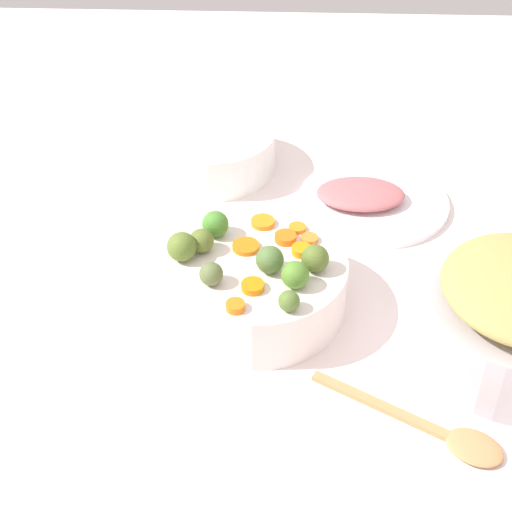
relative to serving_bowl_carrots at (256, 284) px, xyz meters
name	(u,v)px	position (x,y,z in m)	size (l,w,h in m)	color
tabletop	(250,314)	(0.01, 0.01, -0.05)	(2.40, 2.40, 0.02)	white
serving_bowl_carrots	(256,284)	(0.00, 0.00, 0.00)	(0.27, 0.27, 0.09)	white
carrot_slice_0	(297,228)	(-0.06, -0.08, 0.05)	(0.03, 0.03, 0.01)	orange
carrot_slice_1	(246,246)	(0.02, -0.03, 0.05)	(0.04, 0.04, 0.01)	orange
carrot_slice_2	(285,238)	(-0.04, -0.05, 0.05)	(0.03, 0.03, 0.01)	orange
carrot_slice_3	(235,306)	(0.02, 0.10, 0.05)	(0.03, 0.03, 0.01)	orange
carrot_slice_4	(310,239)	(-0.08, -0.05, 0.05)	(0.03, 0.03, 0.01)	orange
carrot_slice_5	(253,286)	(0.00, 0.06, 0.05)	(0.03, 0.03, 0.01)	orange
carrot_slice_6	(301,250)	(-0.07, -0.02, 0.05)	(0.03, 0.03, 0.01)	orange
carrot_slice_7	(263,222)	(-0.01, -0.09, 0.05)	(0.04, 0.04, 0.01)	orange
brussels_sprout_0	(289,301)	(-0.05, 0.10, 0.06)	(0.03, 0.03, 0.03)	#547330
brussels_sprout_1	(315,258)	(-0.08, 0.01, 0.06)	(0.04, 0.04, 0.04)	#586E2A
brussels_sprout_2	(201,241)	(0.08, -0.02, 0.06)	(0.04, 0.04, 0.04)	olive
brussels_sprout_3	(211,274)	(0.06, 0.05, 0.06)	(0.03, 0.03, 0.03)	#5D6C3D
brussels_sprout_4	(270,260)	(-0.02, 0.02, 0.06)	(0.04, 0.04, 0.04)	#507137
brussels_sprout_5	(215,224)	(0.06, -0.06, 0.06)	(0.04, 0.04, 0.04)	#47882D
brussels_sprout_6	(295,275)	(-0.06, 0.05, 0.06)	(0.04, 0.04, 0.04)	#55872D
brussels_sprout_7	(182,247)	(0.11, 0.00, 0.07)	(0.04, 0.04, 0.04)	olive
wooden_spoon	(444,434)	(-0.25, 0.24, -0.04)	(0.25, 0.16, 0.01)	tan
casserole_dish	(213,150)	(0.10, -0.39, 0.00)	(0.23, 0.23, 0.08)	white
ham_plate	(373,201)	(-0.20, -0.28, -0.04)	(0.27, 0.27, 0.01)	white
ham_slice_main	(361,194)	(-0.17, -0.27, -0.02)	(0.16, 0.11, 0.03)	#C06668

